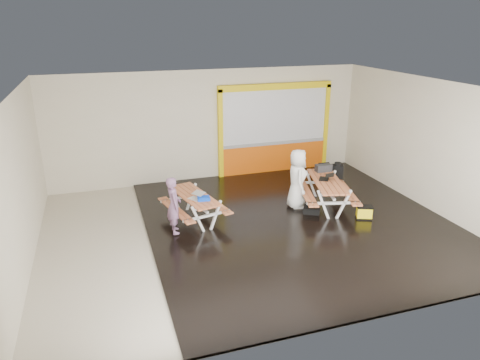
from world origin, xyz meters
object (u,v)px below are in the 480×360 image
object	(u,v)px
blue_pouch	(204,198)
laptop_right	(326,178)
picnic_table_left	(194,201)
backpack	(337,171)
laptop_left	(196,197)
toolbox	(323,168)
fluke_bag	(364,213)
person_left	(174,205)
person_right	(297,179)
picnic_table_right	(327,187)
dark_case	(312,210)

from	to	relation	value
blue_pouch	laptop_right	bearing A→B (deg)	3.89
picnic_table_left	backpack	world-z (taller)	backpack
laptop_left	laptop_right	world-z (taller)	laptop_right
blue_pouch	toolbox	size ratio (longest dim) A/B	0.64
fluke_bag	person_left	bearing A→B (deg)	171.67
person_left	backpack	bearing A→B (deg)	-76.41
laptop_right	backpack	world-z (taller)	backpack
laptop_left	person_left	bearing A→B (deg)	-152.74
toolbox	fluke_bag	xyz separation A→B (m)	(0.30, -1.74, -0.70)
blue_pouch	toolbox	world-z (taller)	toolbox
person_left	toolbox	size ratio (longest dim) A/B	3.05
person_right	laptop_right	size ratio (longest dim) A/B	3.21
picnic_table_left	picnic_table_right	bearing A→B (deg)	-4.23
picnic_table_right	blue_pouch	size ratio (longest dim) A/B	7.88
laptop_right	fluke_bag	size ratio (longest dim) A/B	1.11
picnic_table_right	person_left	world-z (taller)	person_left
person_left	backpack	size ratio (longest dim) A/B	2.68
fluke_bag	dark_case	bearing A→B (deg)	146.55
person_right	picnic_table_left	bearing A→B (deg)	103.34
backpack	dark_case	world-z (taller)	backpack
picnic_table_left	backpack	distance (m)	4.44
laptop_left	toolbox	size ratio (longest dim) A/B	1.02
blue_pouch	picnic_table_left	bearing A→B (deg)	110.45
laptop_right	dark_case	distance (m)	1.00
dark_case	person_left	bearing A→B (deg)	-179.37
person_left	laptop_right	distance (m)	4.27
picnic_table_left	blue_pouch	xyz separation A→B (m)	(0.15, -0.41, 0.22)
laptop_left	blue_pouch	world-z (taller)	laptop_left
laptop_left	blue_pouch	distance (m)	0.21
picnic_table_left	dark_case	size ratio (longest dim) A/B	4.83
person_right	person_left	bearing A→B (deg)	112.76
toolbox	dark_case	bearing A→B (deg)	-129.66
blue_pouch	backpack	size ratio (longest dim) A/B	0.56
picnic_table_right	laptop_right	distance (m)	0.26
person_right	dark_case	bearing A→B (deg)	-145.57
picnic_table_right	toolbox	bearing A→B (deg)	69.83
laptop_right	toolbox	xyz separation A→B (m)	(0.26, 0.64, 0.05)
blue_pouch	toolbox	bearing A→B (deg)	13.16
picnic_table_right	person_right	xyz separation A→B (m)	(-0.77, 0.27, 0.23)
toolbox	fluke_bag	world-z (taller)	toolbox
picnic_table_right	fluke_bag	distance (m)	1.23
dark_case	backpack	bearing A→B (deg)	38.75
picnic_table_left	person_left	size ratio (longest dim) A/B	1.49
dark_case	blue_pouch	bearing A→B (deg)	177.57
picnic_table_left	backpack	xyz separation A→B (m)	(4.41, 0.54, 0.16)
backpack	dark_case	xyz separation A→B (m)	(-1.34, -1.07, -0.60)
backpack	picnic_table_left	bearing A→B (deg)	-173.07
person_right	backpack	world-z (taller)	person_right
picnic_table_right	person_left	bearing A→B (deg)	-175.84
picnic_table_left	laptop_left	world-z (taller)	laptop_left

